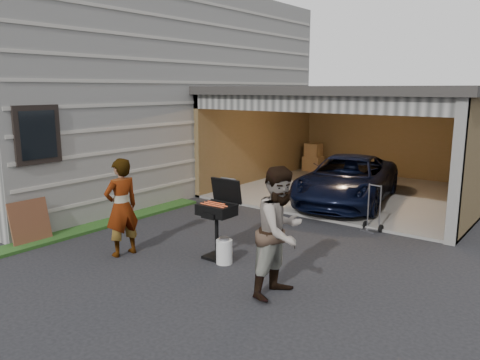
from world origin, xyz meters
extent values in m
plane|color=black|center=(0.00, 0.00, 0.00)|extent=(80.00, 80.00, 0.00)
cube|color=#474744|center=(-6.00, 4.00, 2.75)|extent=(7.00, 11.00, 5.50)
cube|color=#193814|center=(-2.25, -1.00, 0.03)|extent=(0.50, 8.00, 0.06)
cube|color=#605E59|center=(0.75, 6.50, 0.03)|extent=(6.50, 6.00, 0.06)
cube|color=brown|center=(0.75, 9.43, 1.35)|extent=(6.50, 0.15, 2.70)
cube|color=brown|center=(-2.42, 6.50, 1.35)|extent=(0.15, 6.00, 2.70)
cube|color=#2D2B28|center=(0.75, 6.50, 2.80)|extent=(6.80, 6.30, 0.20)
cube|color=#474744|center=(0.75, 3.58, 2.52)|extent=(6.50, 0.16, 0.36)
cube|color=beige|center=(0.75, 4.80, 2.62)|extent=(6.00, 2.40, 0.06)
cube|color=#474744|center=(3.90, 3.55, 1.35)|extent=(0.20, 0.18, 2.70)
cube|color=olive|center=(-1.80, 8.70, 0.31)|extent=(0.60, 0.50, 0.50)
cube|color=olive|center=(-1.80, 8.70, 0.79)|extent=(0.50, 0.45, 0.45)
cube|color=olive|center=(3.20, 8.60, 0.36)|extent=(0.55, 0.50, 0.60)
imported|color=black|center=(1.05, 5.20, 0.57)|extent=(2.65, 4.42, 1.15)
imported|color=#B2BEE0|center=(-0.50, -0.50, 0.85)|extent=(0.50, 0.67, 1.70)
imported|color=#3F2418|center=(2.53, -0.20, 0.91)|extent=(0.74, 0.93, 1.83)
cube|color=black|center=(0.90, 0.36, 0.02)|extent=(0.38, 0.38, 0.05)
cylinder|color=black|center=(0.90, 0.36, 0.41)|extent=(0.06, 0.06, 0.77)
cube|color=black|center=(0.90, 0.36, 0.85)|extent=(0.60, 0.42, 0.18)
cube|color=#59595B|center=(0.90, 0.36, 0.93)|extent=(0.55, 0.37, 0.01)
cube|color=black|center=(0.90, 0.63, 1.13)|extent=(0.60, 0.11, 0.42)
cylinder|color=silver|center=(1.16, 0.24, 0.20)|extent=(0.35, 0.35, 0.40)
cube|color=#542F1D|center=(-2.34, -1.16, 0.41)|extent=(0.21, 0.75, 0.82)
cube|color=slate|center=(2.40, 3.40, 0.02)|extent=(0.34, 0.25, 0.04)
cylinder|color=black|center=(2.24, 3.54, 0.08)|extent=(0.06, 0.16, 0.16)
cylinder|color=black|center=(2.59, 3.47, 0.08)|extent=(0.06, 0.16, 0.16)
cylinder|color=slate|center=(2.29, 3.53, 0.49)|extent=(0.03, 0.03, 0.94)
cylinder|color=slate|center=(2.55, 3.48, 0.49)|extent=(0.03, 0.03, 0.94)
cylinder|color=slate|center=(2.42, 3.51, 0.94)|extent=(0.27, 0.07, 0.03)
camera|label=1|loc=(5.82, -5.44, 2.85)|focal=35.00mm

